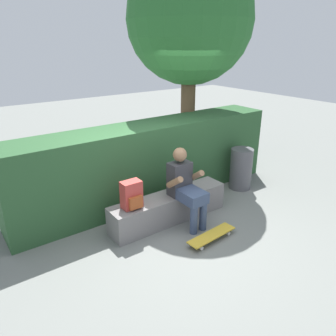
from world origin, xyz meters
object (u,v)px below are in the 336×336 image
skateboard_near_person (212,235)px  bench_main (169,207)px  person_skater (185,185)px  trash_bin (241,169)px  backpack_on_bench (132,195)px

skateboard_near_person → bench_main: bearing=101.0°
bench_main → person_skater: (0.15, -0.20, 0.42)m
person_skater → skateboard_near_person: person_skater is taller
bench_main → skateboard_near_person: size_ratio=2.43×
skateboard_near_person → trash_bin: bearing=30.7°
bench_main → skateboard_near_person: bearing=-79.0°
backpack_on_bench → skateboard_near_person: bearing=-44.4°
skateboard_near_person → backpack_on_bench: bearing=135.6°
bench_main → backpack_on_bench: size_ratio=4.93×
bench_main → person_skater: bearing=-53.7°
bench_main → backpack_on_bench: backpack_on_bench is taller
person_skater → backpack_on_bench: size_ratio=2.96×
skateboard_near_person → trash_bin: 1.94m
skateboard_near_person → trash_bin: size_ratio=1.04×
bench_main → person_skater: person_skater is taller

